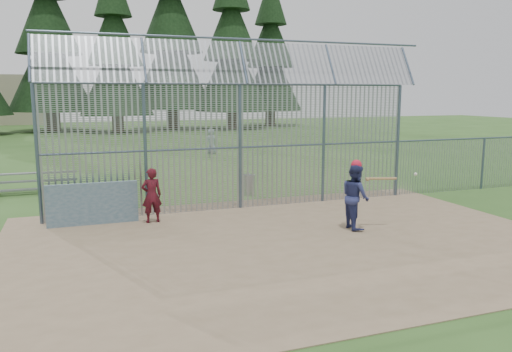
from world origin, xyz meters
name	(u,v)px	position (x,y,z in m)	size (l,w,h in m)	color
ground	(282,236)	(0.00, 0.00, 0.00)	(120.00, 120.00, 0.00)	#2D511E
dirt_infield	(290,241)	(0.00, -0.50, 0.01)	(14.00, 10.00, 0.02)	#756047
dugout_wall	(93,204)	(-4.60, 2.90, 0.62)	(2.50, 0.12, 1.20)	#38566B
batter	(355,197)	(2.18, 0.00, 0.92)	(0.87, 0.68, 1.79)	navy
onlooker	(152,195)	(-2.99, 2.57, 0.81)	(0.58, 0.38, 1.59)	maroon
bg_kid_standing	(211,141)	(2.98, 18.44, 0.79)	(0.77, 0.50, 1.58)	gray
bg_kid_seated	(211,151)	(2.46, 16.65, 0.39)	(0.45, 0.19, 0.77)	slate
batting_gear	(361,167)	(2.32, -0.02, 1.72)	(1.95, 0.46, 0.58)	red
trash_can	(248,184)	(0.97, 5.56, 0.38)	(0.56, 0.56, 0.82)	#93959B
bleacher	(35,182)	(-6.50, 8.63, 0.41)	(3.00, 0.95, 0.72)	gray
backstop_fence	(293,135)	(1.81, 3.43, 2.36)	(20.09, 0.81, 5.30)	#47566B
conifer_row	(141,23)	(1.93, 41.51, 10.83)	(38.48, 12.26, 20.20)	#332319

